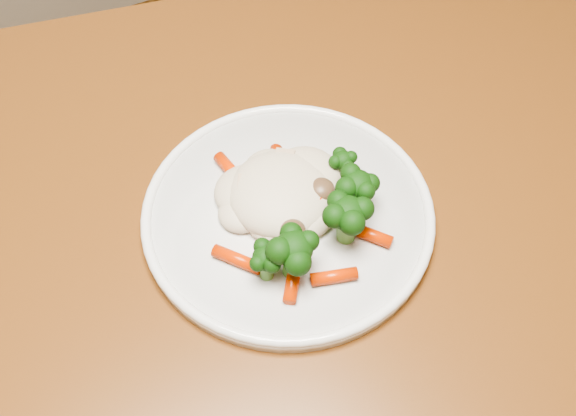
% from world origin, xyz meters
% --- Properties ---
extents(dining_table, '(1.23, 0.94, 0.75)m').
position_xyz_m(dining_table, '(0.02, 0.17, 0.64)').
color(dining_table, brown).
rests_on(dining_table, ground).
extents(plate, '(0.27, 0.27, 0.01)m').
position_xyz_m(plate, '(0.05, 0.17, 0.76)').
color(plate, white).
rests_on(plate, dining_table).
extents(meal, '(0.17, 0.18, 0.05)m').
position_xyz_m(meal, '(0.06, 0.16, 0.78)').
color(meal, beige).
rests_on(meal, plate).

